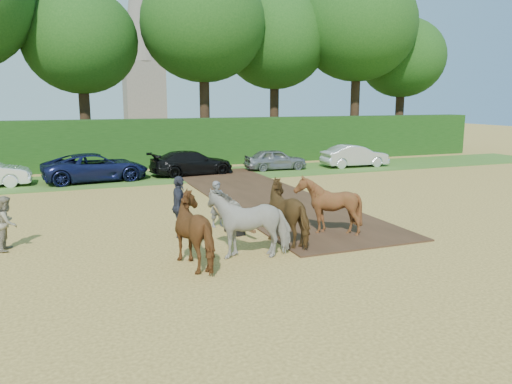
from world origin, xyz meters
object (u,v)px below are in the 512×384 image
(parked_cars, at_px, (140,166))
(church, at_px, (141,24))
(spectator_far, at_px, (179,207))
(spectator_near, at_px, (7,223))
(plough_team, at_px, (270,216))

(parked_cars, distance_m, church, 43.55)
(spectator_far, distance_m, parked_cars, 12.20)
(parked_cars, bearing_deg, spectator_near, -114.86)
(spectator_near, relative_size, spectator_far, 0.81)
(church, bearing_deg, parked_cars, -99.30)
(plough_team, relative_size, parked_cars, 0.20)
(spectator_far, xyz_separation_m, church, (7.30, 53.20, 12.78))
(spectator_far, xyz_separation_m, parked_cars, (0.59, 12.19, -0.26))
(spectator_near, xyz_separation_m, parked_cars, (5.45, 11.76, -0.08))
(plough_team, bearing_deg, church, 84.68)
(spectator_far, distance_m, plough_team, 2.99)
(spectator_near, distance_m, spectator_far, 4.88)
(parked_cars, bearing_deg, plough_team, -83.72)
(plough_team, height_order, parked_cars, plough_team)
(spectator_near, bearing_deg, plough_team, -99.78)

